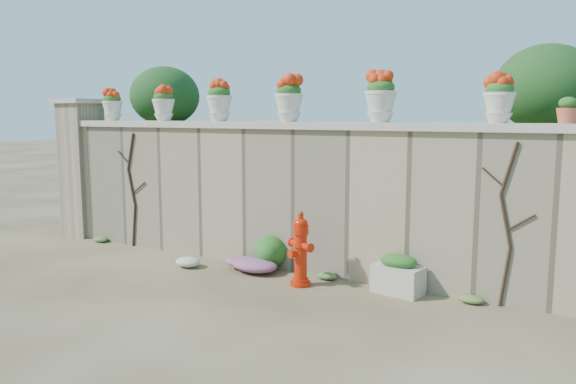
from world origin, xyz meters
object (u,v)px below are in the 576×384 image
Objects in this scene: planter_box at (398,275)px; urn_pot_0 at (112,105)px; fire_hydrant at (300,249)px; terracotta_pot at (567,112)px.

urn_pot_0 is (-5.32, 0.37, 2.13)m from planter_box.
fire_hydrant is 4.58m from urn_pot_0.
urn_pot_0 is 7.06m from terracotta_pot.
fire_hydrant is 1.27m from planter_box.
terracotta_pot is at bearing 37.44° from fire_hydrant.
urn_pot_0 is at bearing -165.75° from fire_hydrant.
terracotta_pot is (1.73, 0.37, 2.00)m from planter_box.
terracotta_pot is at bearing 20.37° from planter_box.
fire_hydrant reaches higher than planter_box.
terracotta_pot is (2.93, 0.70, 1.74)m from fire_hydrant.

